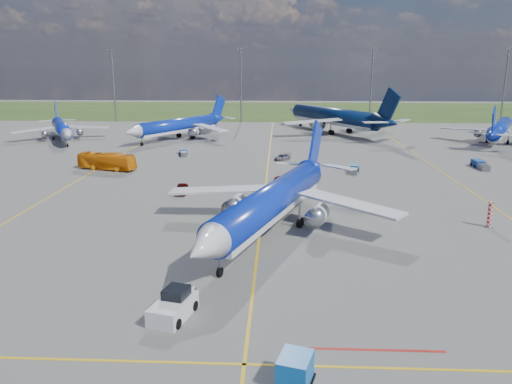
{
  "coord_description": "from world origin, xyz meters",
  "views": [
    {
      "loc": [
        2.0,
        -47.23,
        18.2
      ],
      "look_at": [
        -0.54,
        7.26,
        4.0
      ],
      "focal_mm": 35.0,
      "sensor_mm": 36.0,
      "label": 1
    }
  ],
  "objects_px": {
    "bg_jet_nnw": "(179,139)",
    "baggage_tug_e": "(480,165)",
    "main_airliner": "(272,231)",
    "warning_post": "(490,214)",
    "baggage_tug_c": "(183,152)",
    "uld_container": "(295,370)",
    "apron_bus": "(107,161)",
    "service_car_a": "(181,189)",
    "bg_jet_ne": "(498,142)",
    "service_car_c": "(282,157)",
    "bg_jet_n": "(333,132)",
    "pushback_tug": "(174,306)",
    "service_car_b": "(290,180)",
    "bg_jet_nw": "(63,140)",
    "baggage_tug_w": "(354,169)"
  },
  "relations": [
    {
      "from": "uld_container",
      "to": "apron_bus",
      "type": "bearing_deg",
      "value": 134.06
    },
    {
      "from": "pushback_tug",
      "to": "apron_bus",
      "type": "distance_m",
      "value": 55.88
    },
    {
      "from": "service_car_a",
      "to": "baggage_tug_w",
      "type": "xyz_separation_m",
      "value": [
        26.76,
        15.8,
        -0.18
      ]
    },
    {
      "from": "baggage_tug_w",
      "to": "service_car_c",
      "type": "bearing_deg",
      "value": 151.48
    },
    {
      "from": "service_car_c",
      "to": "bg_jet_ne",
      "type": "bearing_deg",
      "value": 62.68
    },
    {
      "from": "service_car_a",
      "to": "baggage_tug_w",
      "type": "height_order",
      "value": "service_car_a"
    },
    {
      "from": "apron_bus",
      "to": "service_car_a",
      "type": "height_order",
      "value": "apron_bus"
    },
    {
      "from": "bg_jet_nw",
      "to": "bg_jet_ne",
      "type": "relative_size",
      "value": 0.9
    },
    {
      "from": "service_car_a",
      "to": "baggage_tug_e",
      "type": "relative_size",
      "value": 0.73
    },
    {
      "from": "baggage_tug_w",
      "to": "bg_jet_nnw",
      "type": "bearing_deg",
      "value": 147.3
    },
    {
      "from": "main_airliner",
      "to": "uld_container",
      "type": "height_order",
      "value": "main_airliner"
    },
    {
      "from": "baggage_tug_w",
      "to": "bg_jet_n",
      "type": "bearing_deg",
      "value": 99.48
    },
    {
      "from": "main_airliner",
      "to": "pushback_tug",
      "type": "distance_m",
      "value": 20.72
    },
    {
      "from": "service_car_a",
      "to": "baggage_tug_c",
      "type": "height_order",
      "value": "service_car_a"
    },
    {
      "from": "apron_bus",
      "to": "warning_post",
      "type": "bearing_deg",
      "value": -101.31
    },
    {
      "from": "main_airliner",
      "to": "warning_post",
      "type": "bearing_deg",
      "value": 25.66
    },
    {
      "from": "bg_jet_ne",
      "to": "baggage_tug_e",
      "type": "bearing_deg",
      "value": 90.86
    },
    {
      "from": "bg_jet_n",
      "to": "baggage_tug_w",
      "type": "bearing_deg",
      "value": 57.17
    },
    {
      "from": "uld_container",
      "to": "service_car_b",
      "type": "relative_size",
      "value": 0.45
    },
    {
      "from": "bg_jet_nw",
      "to": "baggage_tug_e",
      "type": "bearing_deg",
      "value": -46.36
    },
    {
      "from": "bg_jet_nnw",
      "to": "baggage_tug_c",
      "type": "height_order",
      "value": "bg_jet_nnw"
    },
    {
      "from": "bg_jet_nw",
      "to": "apron_bus",
      "type": "xyz_separation_m",
      "value": [
        21.93,
        -32.68,
        1.48
      ]
    },
    {
      "from": "main_airliner",
      "to": "uld_container",
      "type": "distance_m",
      "value": 27.19
    },
    {
      "from": "service_car_a",
      "to": "service_car_c",
      "type": "bearing_deg",
      "value": 59.2
    },
    {
      "from": "bg_jet_nnw",
      "to": "service_car_b",
      "type": "xyz_separation_m",
      "value": [
        26.27,
        -45.6,
        0.69
      ]
    },
    {
      "from": "service_car_b",
      "to": "baggage_tug_w",
      "type": "xyz_separation_m",
      "value": [
        11.1,
        9.57,
        -0.17
      ]
    },
    {
      "from": "warning_post",
      "to": "bg_jet_nw",
      "type": "distance_m",
      "value": 97.91
    },
    {
      "from": "warning_post",
      "to": "main_airliner",
      "type": "bearing_deg",
      "value": -173.93
    },
    {
      "from": "service_car_c",
      "to": "apron_bus",
      "type": "bearing_deg",
      "value": -124.85
    },
    {
      "from": "apron_bus",
      "to": "bg_jet_n",
      "type": "bearing_deg",
      "value": -24.8
    },
    {
      "from": "bg_jet_nw",
      "to": "service_car_c",
      "type": "height_order",
      "value": "bg_jet_nw"
    },
    {
      "from": "bg_jet_nnw",
      "to": "apron_bus",
      "type": "relative_size",
      "value": 3.45
    },
    {
      "from": "service_car_a",
      "to": "baggage_tug_e",
      "type": "distance_m",
      "value": 53.53
    },
    {
      "from": "apron_bus",
      "to": "main_airliner",
      "type": "bearing_deg",
      "value": -120.19
    },
    {
      "from": "uld_container",
      "to": "service_car_b",
      "type": "xyz_separation_m",
      "value": [
        0.7,
        49.27,
        -0.21
      ]
    },
    {
      "from": "pushback_tug",
      "to": "service_car_c",
      "type": "xyz_separation_m",
      "value": [
        8.28,
        61.4,
        -0.26
      ]
    },
    {
      "from": "bg_jet_ne",
      "to": "service_car_c",
      "type": "relative_size",
      "value": 9.19
    },
    {
      "from": "bg_jet_nnw",
      "to": "main_airliner",
      "type": "height_order",
      "value": "main_airliner"
    },
    {
      "from": "pushback_tug",
      "to": "service_car_b",
      "type": "relative_size",
      "value": 1.24
    },
    {
      "from": "bg_jet_nnw",
      "to": "baggage_tug_e",
      "type": "distance_m",
      "value": 68.09
    },
    {
      "from": "baggage_tug_w",
      "to": "baggage_tug_c",
      "type": "relative_size",
      "value": 1.03
    },
    {
      "from": "bg_jet_nw",
      "to": "uld_container",
      "type": "bearing_deg",
      "value": -88.33
    },
    {
      "from": "bg_jet_nnw",
      "to": "bg_jet_n",
      "type": "relative_size",
      "value": 0.78
    },
    {
      "from": "service_car_a",
      "to": "service_car_c",
      "type": "height_order",
      "value": "service_car_a"
    },
    {
      "from": "bg_jet_nw",
      "to": "bg_jet_n",
      "type": "height_order",
      "value": "bg_jet_n"
    },
    {
      "from": "bg_jet_nnw",
      "to": "pushback_tug",
      "type": "relative_size",
      "value": 6.01
    },
    {
      "from": "bg_jet_n",
      "to": "main_airliner",
      "type": "distance_m",
      "value": 82.93
    },
    {
      "from": "bg_jet_nw",
      "to": "baggage_tug_w",
      "type": "bearing_deg",
      "value": -55.15
    },
    {
      "from": "service_car_b",
      "to": "baggage_tug_c",
      "type": "xyz_separation_m",
      "value": [
        -21.22,
        24.62,
        -0.19
      ]
    },
    {
      "from": "bg_jet_n",
      "to": "baggage_tug_c",
      "type": "relative_size",
      "value": 9.63
    }
  ]
}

